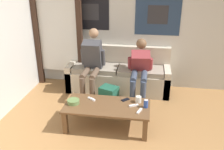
# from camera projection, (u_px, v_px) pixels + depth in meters

# --- Properties ---
(wall_back) EXTENTS (10.00, 0.07, 2.55)m
(wall_back) POSITION_uv_depth(u_px,v_px,m) (126.00, 24.00, 4.94)
(wall_back) COLOR silver
(wall_back) RESTS_ON ground_plane
(door_frame) EXTENTS (1.00, 0.10, 2.15)m
(door_frame) POSITION_uv_depth(u_px,v_px,m) (58.00, 28.00, 4.96)
(door_frame) COLOR #382319
(door_frame) RESTS_ON ground_plane
(couch) EXTENTS (2.02, 0.66, 0.87)m
(couch) POSITION_uv_depth(u_px,v_px,m) (118.00, 76.00, 5.03)
(couch) COLOR beige
(couch) RESTS_ON ground_plane
(coffee_table) EXTENTS (1.29, 0.63, 0.38)m
(coffee_table) POSITION_uv_depth(u_px,v_px,m) (107.00, 108.00, 3.79)
(coffee_table) COLOR brown
(coffee_table) RESTS_ON ground_plane
(person_seated_adult) EXTENTS (0.47, 0.91, 1.27)m
(person_seated_adult) POSITION_uv_depth(u_px,v_px,m) (92.00, 62.00, 4.66)
(person_seated_adult) COLOR brown
(person_seated_adult) RESTS_ON ground_plane
(person_seated_teen) EXTENTS (0.47, 0.96, 1.09)m
(person_seated_teen) POSITION_uv_depth(u_px,v_px,m) (140.00, 68.00, 4.56)
(person_seated_teen) COLOR #384256
(person_seated_teen) RESTS_ON ground_plane
(backpack) EXTENTS (0.36, 0.35, 0.37)m
(backpack) POSITION_uv_depth(u_px,v_px,m) (109.00, 97.00, 4.45)
(backpack) COLOR #1E5642
(backpack) RESTS_ON ground_plane
(ceramic_bowl) EXTENTS (0.19, 0.19, 0.07)m
(ceramic_bowl) POSITION_uv_depth(u_px,v_px,m) (73.00, 101.00, 3.80)
(ceramic_bowl) COLOR #607F47
(ceramic_bowl) RESTS_ON coffee_table
(pillar_candle) EXTENTS (0.09, 0.09, 0.11)m
(pillar_candle) POSITION_uv_depth(u_px,v_px,m) (138.00, 99.00, 3.83)
(pillar_candle) COLOR silver
(pillar_candle) RESTS_ON coffee_table
(drink_can_blue) EXTENTS (0.07, 0.07, 0.12)m
(drink_can_blue) POSITION_uv_depth(u_px,v_px,m) (146.00, 104.00, 3.68)
(drink_can_blue) COLOR #28479E
(drink_can_blue) RESTS_ON coffee_table
(game_controller_near_left) EXTENTS (0.14, 0.11, 0.03)m
(game_controller_near_left) POSITION_uv_depth(u_px,v_px,m) (91.00, 99.00, 3.93)
(game_controller_near_left) COLOR white
(game_controller_near_left) RESTS_ON coffee_table
(game_controller_near_right) EXTENTS (0.15, 0.09, 0.03)m
(game_controller_near_right) POSITION_uv_depth(u_px,v_px,m) (134.00, 105.00, 3.74)
(game_controller_near_right) COLOR white
(game_controller_near_right) RESTS_ON coffee_table
(game_controller_far_center) EXTENTS (0.08, 0.15, 0.03)m
(game_controller_far_center) POSITION_uv_depth(u_px,v_px,m) (139.00, 111.00, 3.59)
(game_controller_far_center) COLOR white
(game_controller_far_center) RESTS_ON coffee_table
(cell_phone) EXTENTS (0.14, 0.14, 0.01)m
(cell_phone) POSITION_uv_depth(u_px,v_px,m) (125.00, 100.00, 3.92)
(cell_phone) COLOR black
(cell_phone) RESTS_ON coffee_table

